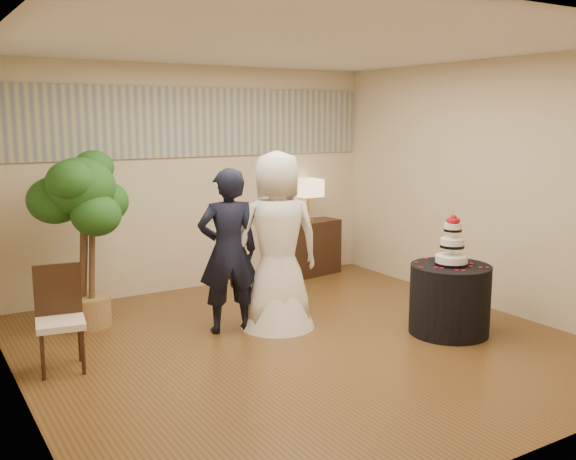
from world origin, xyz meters
TOP-DOWN VIEW (x-y plane):
  - floor at (0.00, 0.00)m, footprint 5.00×5.00m
  - ceiling at (0.00, 0.00)m, footprint 5.00×5.00m
  - wall_back at (0.00, 2.50)m, footprint 5.00×0.06m
  - wall_front at (0.00, -2.50)m, footprint 5.00×0.06m
  - wall_left at (-2.50, 0.00)m, footprint 0.06×5.00m
  - wall_right at (2.50, 0.00)m, footprint 0.06×5.00m
  - mural_border at (0.00, 2.48)m, footprint 4.90×0.02m
  - groom at (-0.42, 0.70)m, footprint 0.69×0.54m
  - bride at (0.08, 0.58)m, footprint 1.06×0.97m
  - cake_table at (1.45, -0.51)m, footprint 1.02×1.02m
  - wedding_cake at (1.45, -0.51)m, footprint 0.32×0.32m
  - console at (1.58, 2.29)m, footprint 0.96×0.54m
  - table_lamp at (1.58, 2.29)m, footprint 0.32×0.32m
  - ficus_tree at (-1.62, 1.63)m, footprint 1.08×1.08m
  - side_chair at (-2.11, 0.52)m, footprint 0.48×0.50m

SIDE VIEW (x-z plane):
  - floor at x=0.00m, z-range 0.00..0.00m
  - cake_table at x=1.45m, z-range 0.00..0.70m
  - console at x=1.58m, z-range 0.00..0.76m
  - side_chair at x=-2.11m, z-range 0.00..0.91m
  - groom at x=-0.42m, z-range 0.00..1.68m
  - bride at x=0.08m, z-range 0.00..1.84m
  - ficus_tree at x=-1.62m, z-range 0.00..1.86m
  - wedding_cake at x=1.45m, z-range 0.70..1.22m
  - table_lamp at x=1.58m, z-range 0.76..1.34m
  - wall_back at x=0.00m, z-range 0.00..2.80m
  - wall_front at x=0.00m, z-range 0.00..2.80m
  - wall_left at x=-2.50m, z-range 0.00..2.80m
  - wall_right at x=2.50m, z-range 0.00..2.80m
  - mural_border at x=0.00m, z-range 1.68..2.52m
  - ceiling at x=0.00m, z-range 2.80..2.80m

